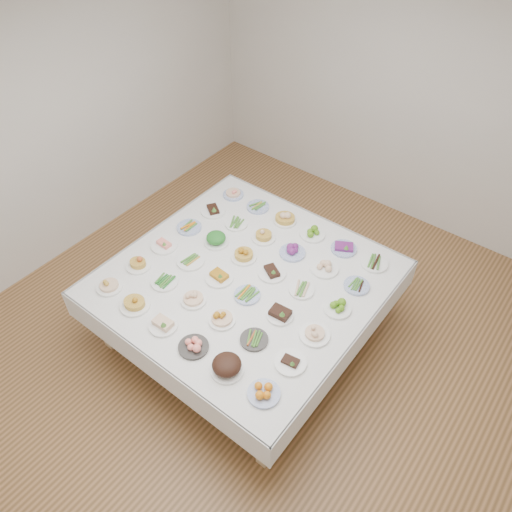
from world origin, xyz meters
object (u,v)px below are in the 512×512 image
Objects in this scene: display_table at (245,282)px; dish_18 at (189,227)px; dish_35 at (374,262)px; dish_0 at (109,284)px.

display_table is 0.83m from dish_18.
dish_35 reaches higher than display_table.
dish_0 is 2.26m from dish_35.
dish_35 is (0.79, 0.81, 0.09)m from display_table.
display_table is 1.13m from dish_0.
dish_18 is at bearing 168.55° from display_table.
dish_35 is at bearing 21.90° from dish_18.
display_table is at bearing -134.49° from dish_35.
display_table is at bearing 44.72° from dish_0.
dish_0 reaches higher than dish_18.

